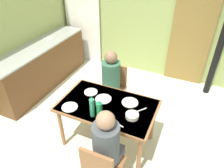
{
  "coord_description": "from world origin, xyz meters",
  "views": [
    {
      "loc": [
        1.19,
        -2.09,
        2.59
      ],
      "look_at": [
        0.24,
        0.03,
        0.99
      ],
      "focal_mm": 33.42,
      "sensor_mm": 36.0,
      "label": 1
    }
  ],
  "objects_px": {
    "dining_table": "(108,109)",
    "kitchen_counter": "(42,65)",
    "serving_bowl_center": "(132,116)",
    "water_bottle_green_near": "(92,107)",
    "chair_near_diner": "(102,168)",
    "person_near_diner": "(107,142)",
    "water_bottle_green_far": "(99,110)",
    "chair_far_diner": "(114,86)",
    "person_far_diner": "(111,76)"
  },
  "relations": [
    {
      "from": "dining_table",
      "to": "kitchen_counter",
      "type": "bearing_deg",
      "value": 155.19
    },
    {
      "from": "serving_bowl_center",
      "to": "water_bottle_green_near",
      "type": "bearing_deg",
      "value": -160.03
    },
    {
      "from": "chair_near_diner",
      "to": "person_near_diner",
      "type": "bearing_deg",
      "value": 90.0
    },
    {
      "from": "dining_table",
      "to": "water_bottle_green_far",
      "type": "distance_m",
      "value": 0.33
    },
    {
      "from": "serving_bowl_center",
      "to": "chair_near_diner",
      "type": "bearing_deg",
      "value": -99.65
    },
    {
      "from": "water_bottle_green_near",
      "to": "serving_bowl_center",
      "type": "relative_size",
      "value": 1.75
    },
    {
      "from": "chair_near_diner",
      "to": "water_bottle_green_near",
      "type": "relative_size",
      "value": 2.93
    },
    {
      "from": "chair_far_diner",
      "to": "person_far_diner",
      "type": "xyz_separation_m",
      "value": [
        -0.0,
        -0.14,
        0.28
      ]
    },
    {
      "from": "water_bottle_green_near",
      "to": "serving_bowl_center",
      "type": "xyz_separation_m",
      "value": [
        0.47,
        0.17,
        -0.11
      ]
    },
    {
      "from": "person_far_diner",
      "to": "serving_bowl_center",
      "type": "height_order",
      "value": "person_far_diner"
    },
    {
      "from": "chair_far_diner",
      "to": "serving_bowl_center",
      "type": "distance_m",
      "value": 1.09
    },
    {
      "from": "dining_table",
      "to": "person_near_diner",
      "type": "relative_size",
      "value": 1.72
    },
    {
      "from": "water_bottle_green_near",
      "to": "water_bottle_green_far",
      "type": "xyz_separation_m",
      "value": [
        0.1,
        0.01,
        -0.02
      ]
    },
    {
      "from": "water_bottle_green_near",
      "to": "kitchen_counter",
      "type": "bearing_deg",
      "value": 147.85
    },
    {
      "from": "kitchen_counter",
      "to": "water_bottle_green_far",
      "type": "distance_m",
      "value": 2.3
    },
    {
      "from": "chair_far_diner",
      "to": "serving_bowl_center",
      "type": "height_order",
      "value": "chair_far_diner"
    },
    {
      "from": "dining_table",
      "to": "chair_near_diner",
      "type": "xyz_separation_m",
      "value": [
        0.28,
        -0.75,
        -0.16
      ]
    },
    {
      "from": "dining_table",
      "to": "person_far_diner",
      "type": "distance_m",
      "value": 0.67
    },
    {
      "from": "water_bottle_green_far",
      "to": "serving_bowl_center",
      "type": "relative_size",
      "value": 1.54
    },
    {
      "from": "dining_table",
      "to": "water_bottle_green_near",
      "type": "xyz_separation_m",
      "value": [
        -0.08,
        -0.27,
        0.22
      ]
    },
    {
      "from": "person_far_diner",
      "to": "person_near_diner",
      "type": "bearing_deg",
      "value": 112.47
    },
    {
      "from": "chair_near_diner",
      "to": "water_bottle_green_far",
      "type": "relative_size",
      "value": 3.32
    },
    {
      "from": "kitchen_counter",
      "to": "chair_near_diner",
      "type": "distance_m",
      "value": 2.76
    },
    {
      "from": "kitchen_counter",
      "to": "chair_near_diner",
      "type": "bearing_deg",
      "value": -36.66
    },
    {
      "from": "kitchen_counter",
      "to": "serving_bowl_center",
      "type": "bearing_deg",
      "value": -23.1
    },
    {
      "from": "person_near_diner",
      "to": "person_far_diner",
      "type": "height_order",
      "value": "same"
    },
    {
      "from": "person_far_diner",
      "to": "water_bottle_green_far",
      "type": "relative_size",
      "value": 2.94
    },
    {
      "from": "dining_table",
      "to": "chair_far_diner",
      "type": "distance_m",
      "value": 0.81
    },
    {
      "from": "water_bottle_green_near",
      "to": "serving_bowl_center",
      "type": "distance_m",
      "value": 0.52
    },
    {
      "from": "kitchen_counter",
      "to": "person_far_diner",
      "type": "bearing_deg",
      "value": -9.29
    },
    {
      "from": "person_near_diner",
      "to": "water_bottle_green_near",
      "type": "relative_size",
      "value": 2.59
    },
    {
      "from": "chair_far_diner",
      "to": "person_near_diner",
      "type": "height_order",
      "value": "person_near_diner"
    },
    {
      "from": "person_far_diner",
      "to": "dining_table",
      "type": "bearing_deg",
      "value": 110.69
    },
    {
      "from": "dining_table",
      "to": "chair_near_diner",
      "type": "height_order",
      "value": "chair_near_diner"
    },
    {
      "from": "dining_table",
      "to": "chair_far_diner",
      "type": "xyz_separation_m",
      "value": [
        -0.23,
        0.75,
        -0.16
      ]
    },
    {
      "from": "water_bottle_green_far",
      "to": "serving_bowl_center",
      "type": "bearing_deg",
      "value": 23.26
    },
    {
      "from": "dining_table",
      "to": "water_bottle_green_near",
      "type": "relative_size",
      "value": 4.46
    },
    {
      "from": "kitchen_counter",
      "to": "water_bottle_green_near",
      "type": "xyz_separation_m",
      "value": [
        1.85,
        -1.17,
        0.43
      ]
    },
    {
      "from": "water_bottle_green_near",
      "to": "water_bottle_green_far",
      "type": "height_order",
      "value": "water_bottle_green_near"
    },
    {
      "from": "kitchen_counter",
      "to": "person_near_diner",
      "type": "relative_size",
      "value": 3.07
    },
    {
      "from": "water_bottle_green_near",
      "to": "water_bottle_green_far",
      "type": "distance_m",
      "value": 0.1
    },
    {
      "from": "chair_far_diner",
      "to": "kitchen_counter",
      "type": "bearing_deg",
      "value": -4.78
    },
    {
      "from": "chair_far_diner",
      "to": "person_far_diner",
      "type": "bearing_deg",
      "value": 90.0
    },
    {
      "from": "kitchen_counter",
      "to": "person_near_diner",
      "type": "xyz_separation_m",
      "value": [
        2.22,
        -1.51,
        0.33
      ]
    },
    {
      "from": "person_near_diner",
      "to": "water_bottle_green_far",
      "type": "bearing_deg",
      "value": 126.58
    },
    {
      "from": "water_bottle_green_far",
      "to": "serving_bowl_center",
      "type": "distance_m",
      "value": 0.42
    },
    {
      "from": "water_bottle_green_near",
      "to": "person_near_diner",
      "type": "bearing_deg",
      "value": -43.85
    },
    {
      "from": "water_bottle_green_far",
      "to": "chair_near_diner",
      "type": "bearing_deg",
      "value": -61.74
    },
    {
      "from": "person_near_diner",
      "to": "person_far_diner",
      "type": "distance_m",
      "value": 1.34
    },
    {
      "from": "chair_near_diner",
      "to": "chair_far_diner",
      "type": "relative_size",
      "value": 1.0
    }
  ]
}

